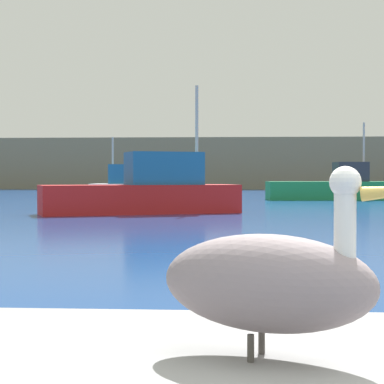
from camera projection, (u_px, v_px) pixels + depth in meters
name	position (u px, v px, depth m)	size (l,w,h in m)	color
hillside_backdrop	(242.00, 165.00, 75.58)	(140.00, 15.65, 5.35)	#7F755B
pelican	(270.00, 280.00, 2.85)	(1.28, 0.72, 0.83)	gray
fishing_boat_white	(140.00, 186.00, 41.42)	(6.59, 2.25, 3.82)	white
fishing_boat_green	(332.00, 187.00, 38.64)	(7.15, 2.62, 4.48)	#1E8C4C
fishing_boat_red	(147.00, 191.00, 24.63)	(7.47, 4.51, 4.81)	red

